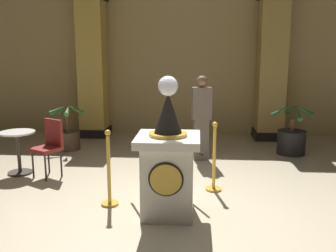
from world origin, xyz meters
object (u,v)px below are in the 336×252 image
object	(u,v)px
pedestal_clock	(168,164)
potted_palm_left	(68,135)
stanchion_far	(109,179)
cafe_chair_red	(50,143)
bystander_guest	(201,116)
stanchion_near	(214,166)
potted_palm_right	(291,139)
cafe_table	(18,147)

from	to	relation	value
pedestal_clock	potted_palm_left	distance (m)	3.95
stanchion_far	cafe_chair_red	size ratio (longest dim) A/B	1.10
stanchion_far	bystander_guest	world-z (taller)	bystander_guest
bystander_guest	cafe_chair_red	distance (m)	2.80
pedestal_clock	bystander_guest	distance (m)	2.61
stanchion_near	potted_palm_right	size ratio (longest dim) A/B	0.98
stanchion_far	cafe_table	xyz separation A→B (m)	(-1.85, 1.23, 0.10)
potted_palm_left	cafe_table	world-z (taller)	potted_palm_left
cafe_table	potted_palm_left	bearing A→B (deg)	79.87
stanchion_near	stanchion_far	bearing A→B (deg)	-154.88
stanchion_far	cafe_table	bearing A→B (deg)	146.47
stanchion_near	cafe_chair_red	distance (m)	2.75
stanchion_near	cafe_table	bearing A→B (deg)	170.56
cafe_table	stanchion_far	bearing A→B (deg)	-33.53
stanchion_far	cafe_chair_red	xyz separation A→B (m)	(-1.26, 1.14, 0.20)
stanchion_near	potted_palm_left	bearing A→B (deg)	143.69
pedestal_clock	stanchion_far	size ratio (longest dim) A/B	1.69
bystander_guest	cafe_table	bearing A→B (deg)	-160.73
stanchion_far	bystander_guest	distance (m)	2.68
potted_palm_left	potted_palm_right	xyz separation A→B (m)	(4.66, -0.00, 0.01)
pedestal_clock	cafe_chair_red	bearing A→B (deg)	146.25
potted_palm_right	cafe_table	world-z (taller)	potted_palm_right
stanchion_far	stanchion_near	bearing A→B (deg)	25.12
potted_palm_right	cafe_table	distance (m)	5.23
potted_palm_left	stanchion_far	bearing A→B (deg)	-61.67
potted_palm_right	cafe_chair_red	world-z (taller)	potted_palm_right
potted_palm_right	cafe_chair_red	xyz separation A→B (m)	(-4.37, -1.74, 0.26)
stanchion_far	pedestal_clock	bearing A→B (deg)	-17.02
cafe_chair_red	stanchion_far	bearing A→B (deg)	-42.12
stanchion_near	cafe_chair_red	world-z (taller)	stanchion_near
pedestal_clock	potted_palm_left	world-z (taller)	pedestal_clock
pedestal_clock	cafe_chair_red	size ratio (longest dim) A/B	1.86
stanchion_near	cafe_table	distance (m)	3.34
cafe_table	cafe_chair_red	distance (m)	0.60
potted_palm_left	cafe_table	bearing A→B (deg)	-100.13
pedestal_clock	potted_palm_left	xyz separation A→B (m)	(-2.38, 3.13, -0.37)
pedestal_clock	cafe_chair_red	world-z (taller)	pedestal_clock
pedestal_clock	potted_palm_left	bearing A→B (deg)	127.18
pedestal_clock	cafe_table	bearing A→B (deg)	151.06
cafe_table	bystander_guest	bearing A→B (deg)	19.27
stanchion_near	stanchion_far	world-z (taller)	same
potted_palm_left	potted_palm_right	size ratio (longest dim) A/B	0.96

